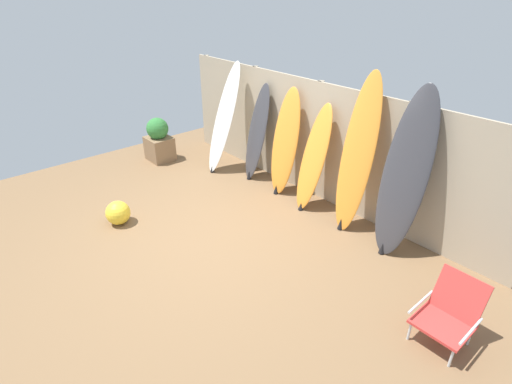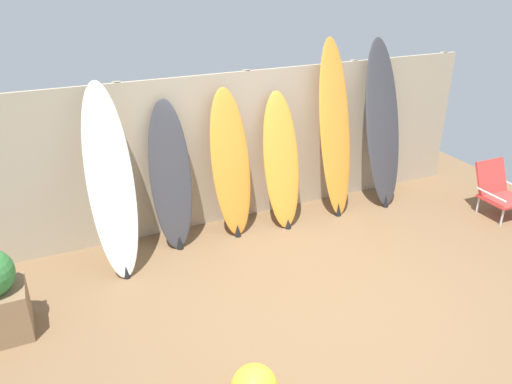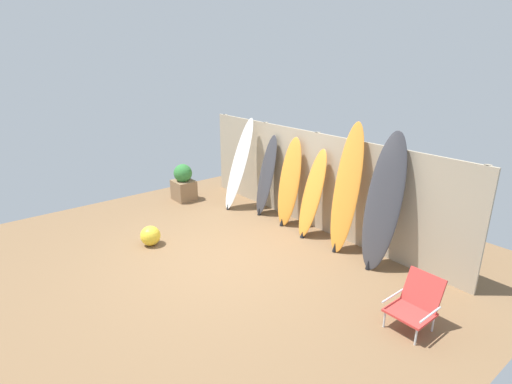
{
  "view_description": "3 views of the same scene",
  "coord_description": "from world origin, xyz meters",
  "views": [
    {
      "loc": [
        3.76,
        -2.46,
        3.09
      ],
      "look_at": [
        0.43,
        0.42,
        0.73
      ],
      "focal_mm": 28.0,
      "sensor_mm": 36.0,
      "label": 1
    },
    {
      "loc": [
        -2.24,
        -3.15,
        2.93
      ],
      "look_at": [
        -0.43,
        0.83,
        0.89
      ],
      "focal_mm": 35.0,
      "sensor_mm": 36.0,
      "label": 2
    },
    {
      "loc": [
        4.81,
        -3.28,
        3.11
      ],
      "look_at": [
        0.2,
        0.45,
        1.07
      ],
      "focal_mm": 28.0,
      "sensor_mm": 36.0,
      "label": 3
    }
  ],
  "objects": [
    {
      "name": "ground",
      "position": [
        0.0,
        0.0,
        0.0
      ],
      "size": [
        7.68,
        7.68,
        0.0
      ],
      "primitive_type": "plane",
      "color": "brown"
    },
    {
      "name": "fence_back",
      "position": [
        -0.0,
        2.01,
        0.9
      ],
      "size": [
        6.08,
        0.11,
        1.8
      ],
      "color": "tan",
      "rests_on": "ground"
    },
    {
      "name": "surfboard_white_0",
      "position": [
        -1.69,
        1.53,
        0.93
      ],
      "size": [
        0.48,
        0.73,
        1.89
      ],
      "color": "white",
      "rests_on": "ground"
    },
    {
      "name": "surfboard_charcoal_1",
      "position": [
        -1.04,
        1.72,
        0.8
      ],
      "size": [
        0.49,
        0.48,
        1.62
      ],
      "color": "#38383D",
      "rests_on": "ground"
    },
    {
      "name": "surfboard_orange_2",
      "position": [
        -0.35,
        1.7,
        0.83
      ],
      "size": [
        0.51,
        0.46,
        1.69
      ],
      "color": "orange",
      "rests_on": "ground"
    },
    {
      "name": "surfboard_orange_3",
      "position": [
        0.28,
        1.67,
        0.78
      ],
      "size": [
        0.48,
        0.55,
        1.58
      ],
      "color": "orange",
      "rests_on": "ground"
    },
    {
      "name": "surfboard_orange_4",
      "position": [
        1.0,
        1.68,
        1.05
      ],
      "size": [
        0.5,
        0.52,
        2.13
      ],
      "color": "orange",
      "rests_on": "ground"
    },
    {
      "name": "surfboard_charcoal_5",
      "position": [
        1.7,
        1.67,
        1.04
      ],
      "size": [
        0.61,
        0.61,
        2.09
      ],
      "color": "#38383D",
      "rests_on": "ground"
    },
    {
      "name": "beach_chair",
      "position": [
        2.86,
        0.75,
        0.33
      ],
      "size": [
        0.5,
        0.56,
        0.65
      ],
      "rotation": [
        0.0,
        0.0,
        0.26
      ],
      "color": "silver",
      "rests_on": "ground"
    },
    {
      "name": "planter_box",
      "position": [
        -2.82,
        0.81,
        0.39
      ],
      "size": [
        0.48,
        0.43,
        0.82
      ],
      "color": "#846647",
      "rests_on": "ground"
    },
    {
      "name": "beach_ball",
      "position": [
        -1.17,
        -0.77,
        0.17
      ],
      "size": [
        0.34,
        0.34,
        0.34
      ],
      "primitive_type": "sphere",
      "color": "yellow",
      "rests_on": "ground"
    }
  ]
}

